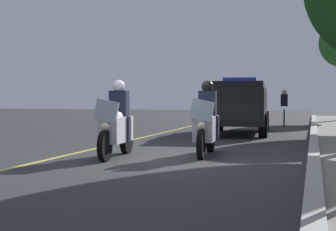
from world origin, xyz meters
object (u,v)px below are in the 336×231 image
Objects in this scene: police_motorcycle_lead_right at (206,125)px; police_suv at (239,105)px; police_motorcycle_lead_left at (116,126)px; cyclist_background at (284,108)px.

police_suv is (-6.86, -0.25, 0.37)m from police_motorcycle_lead_right.
police_motorcycle_lead_left is 13.41m from cyclist_background.
police_suv reaches higher than cyclist_background.
police_suv is 5.48m from cyclist_background.
police_suv is 2.86× the size of cyclist_background.
police_motorcycle_lead_left is 7.95m from police_suv.
police_motorcycle_lead_left is 1.00× the size of police_motorcycle_lead_right.
cyclist_background is (-13.10, 2.87, 0.14)m from police_motorcycle_lead_left.
police_motorcycle_lead_right is at bearing 2.10° from police_suv.
police_motorcycle_lead_left is at bearing -63.29° from police_motorcycle_lead_right.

